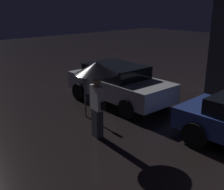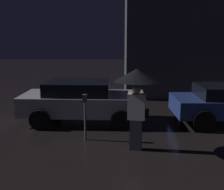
{
  "view_description": "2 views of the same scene",
  "coord_description": "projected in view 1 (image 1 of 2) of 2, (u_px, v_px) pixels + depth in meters",
  "views": [
    {
      "loc": [
        -0.2,
        -5.56,
        3.56
      ],
      "look_at": [
        -6.11,
        -0.03,
        0.95
      ],
      "focal_mm": 45.0,
      "sensor_mm": 36.0,
      "label": 1
    },
    {
      "loc": [
        -6.26,
        -7.92,
        2.9
      ],
      "look_at": [
        -6.38,
        0.17,
        1.24
      ],
      "focal_mm": 45.0,
      "sensor_mm": 36.0,
      "label": 2
    }
  ],
  "objects": [
    {
      "name": "parking_meter",
      "position": [
        85.0,
        93.0,
        9.11
      ],
      "size": [
        0.12,
        0.1,
        1.34
      ],
      "color": "#4C5154",
      "rests_on": "ground"
    },
    {
      "name": "pedestrian_with_umbrella",
      "position": [
        97.0,
        77.0,
        7.42
      ],
      "size": [
        1.16,
        1.16,
        2.14
      ],
      "rotation": [
        0.0,
        0.0,
        2.96
      ],
      "color": "#383842",
      "rests_on": "ground"
    },
    {
      "name": "parked_car_silver",
      "position": [
        118.0,
        83.0,
        10.52
      ],
      "size": [
        4.24,
        2.03,
        1.43
      ],
      "rotation": [
        0.0,
        0.0,
        -0.03
      ],
      "color": "#B7B7BF",
      "rests_on": "ground"
    }
  ]
}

